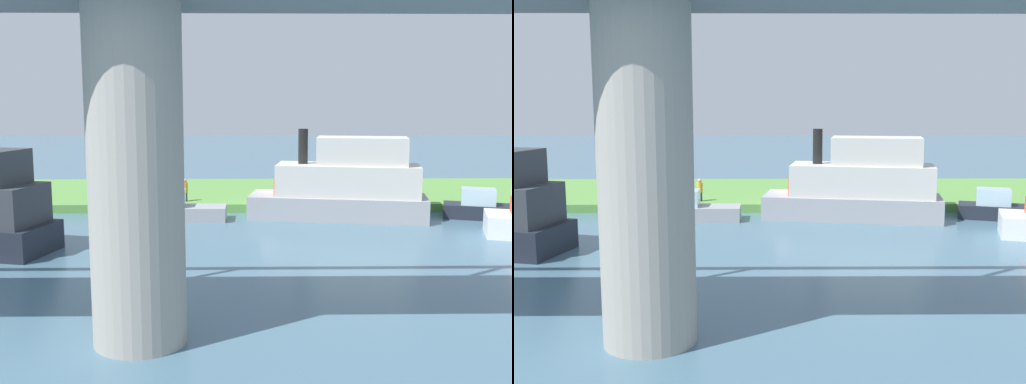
{
  "view_description": "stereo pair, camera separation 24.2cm",
  "coord_description": "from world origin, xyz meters",
  "views": [
    {
      "loc": [
        2.23,
        35.78,
        6.62
      ],
      "look_at": [
        1.63,
        5.0,
        2.0
      ],
      "focal_mm": 43.03,
      "sensor_mm": 36.0,
      "label": 1
    },
    {
      "loc": [
        1.98,
        35.78,
        6.62
      ],
      "look_at": [
        1.63,
        5.0,
        2.0
      ],
      "focal_mm": 43.03,
      "sensor_mm": 36.0,
      "label": 2
    }
  ],
  "objects": [
    {
      "name": "grassy_bank",
      "position": [
        0.0,
        -6.0,
        0.25
      ],
      "size": [
        80.0,
        12.0,
        0.5
      ],
      "primitive_type": "cube",
      "color": "#5B9342",
      "rests_on": "ground"
    },
    {
      "name": "bridge_pylon",
      "position": [
        5.1,
        19.55,
        4.55
      ],
      "size": [
        2.56,
        2.56,
        9.1
      ],
      "primitive_type": "cylinder",
      "color": "#9E998E",
      "rests_on": "ground"
    },
    {
      "name": "motorboat_red",
      "position": [
        -3.37,
        1.73,
        1.86
      ],
      "size": [
        10.28,
        4.99,
        5.03
      ],
      "color": "#99999E",
      "rests_on": "ground"
    },
    {
      "name": "mooring_post",
      "position": [
        -5.04,
        -1.61,
        1.03
      ],
      "size": [
        0.2,
        0.2,
        1.06
      ],
      "primitive_type": "cylinder",
      "color": "brown",
      "rests_on": "grassy_bank"
    },
    {
      "name": "ground_plane",
      "position": [
        0.0,
        0.0,
        0.0
      ],
      "size": [
        160.0,
        160.0,
        0.0
      ],
      "primitive_type": "plane",
      "color": "#476B7F"
    },
    {
      "name": "houseboat_blue",
      "position": [
        5.95,
        2.16,
        0.6
      ],
      "size": [
        5.09,
        1.86,
        1.69
      ],
      "color": "#99999E",
      "rests_on": "ground"
    },
    {
      "name": "person_on_bank",
      "position": [
        5.85,
        -1.27,
        1.2
      ],
      "size": [
        0.45,
        0.45,
        1.39
      ],
      "color": "#2D334C",
      "rests_on": "grassy_bank"
    },
    {
      "name": "motorboat_white",
      "position": [
        -11.47,
        2.04,
        0.6
      ],
      "size": [
        5.39,
        3.33,
        1.69
      ],
      "color": "#1E232D",
      "rests_on": "ground"
    }
  ]
}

